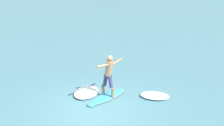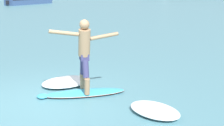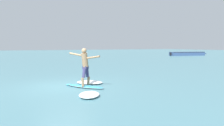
{
  "view_description": "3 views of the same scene",
  "coord_description": "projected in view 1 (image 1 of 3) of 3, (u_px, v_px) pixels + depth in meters",
  "views": [
    {
      "loc": [
        -2.72,
        -10.6,
        5.87
      ],
      "look_at": [
        1.28,
        1.85,
        1.09
      ],
      "focal_mm": 50.0,
      "sensor_mm": 36.0,
      "label": 1
    },
    {
      "loc": [
        3.72,
        -6.0,
        2.65
      ],
      "look_at": [
        1.16,
        1.63,
        0.64
      ],
      "focal_mm": 50.0,
      "sensor_mm": 36.0,
      "label": 2
    },
    {
      "loc": [
        10.4,
        -3.23,
        1.98
      ],
      "look_at": [
        1.0,
        2.05,
        1.14
      ],
      "focal_mm": 35.0,
      "sensor_mm": 36.0,
      "label": 3
    }
  ],
  "objects": [
    {
      "name": "ground_plane",
      "position": [
        96.0,
        108.0,
        12.28
      ],
      "size": [
        200.0,
        200.0,
        0.0
      ],
      "primitive_type": "plane",
      "color": "teal"
    },
    {
      "name": "surfboard",
      "position": [
        107.0,
        96.0,
        13.11
      ],
      "size": [
        2.11,
        1.58,
        0.23
      ],
      "color": "#39A4CC",
      "rests_on": "ground"
    },
    {
      "name": "surfer",
      "position": [
        109.0,
        72.0,
        12.74
      ],
      "size": [
        1.4,
        1.04,
        1.79
      ],
      "color": "#967452",
      "rests_on": "surfboard"
    },
    {
      "name": "wave_foam_at_tail",
      "position": [
        155.0,
        96.0,
        13.11
      ],
      "size": [
        1.45,
        1.31,
        0.16
      ],
      "color": "white",
      "rests_on": "ground"
    },
    {
      "name": "wave_foam_at_nose",
      "position": [
        86.0,
        92.0,
        13.4
      ],
      "size": [
        1.6,
        1.68,
        0.17
      ],
      "color": "white",
      "rests_on": "ground"
    }
  ]
}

